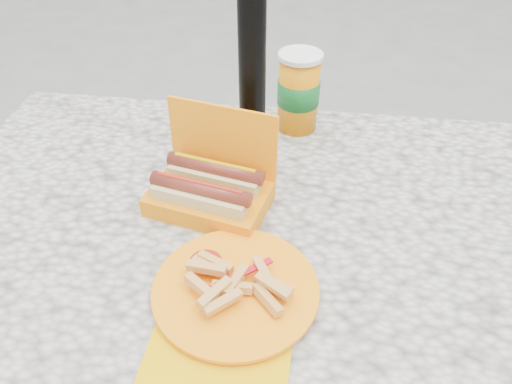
# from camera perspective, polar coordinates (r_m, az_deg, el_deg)

# --- Properties ---
(picnic_table) EXTENTS (1.20, 0.80, 0.75)m
(picnic_table) POSITION_cam_1_polar(r_m,az_deg,el_deg) (0.99, -1.61, -7.41)
(picnic_table) COLOR beige
(picnic_table) RESTS_ON ground
(hotdog_box) EXTENTS (0.24, 0.19, 0.17)m
(hotdog_box) POSITION_cam_1_polar(r_m,az_deg,el_deg) (0.92, -5.27, 0.40)
(hotdog_box) COLOR orange
(hotdog_box) RESTS_ON picnic_table
(fries_plate) EXTENTS (0.26, 0.35, 0.05)m
(fries_plate) POSITION_cam_1_polar(r_m,az_deg,el_deg) (0.77, -2.62, -11.53)
(fries_plate) COLOR #EAB200
(fries_plate) RESTS_ON picnic_table
(soda_cup) EXTENTS (0.09, 0.09, 0.18)m
(soda_cup) POSITION_cam_1_polar(r_m,az_deg,el_deg) (1.12, 4.88, 11.35)
(soda_cup) COLOR orange
(soda_cup) RESTS_ON picnic_table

